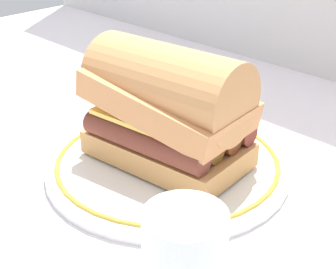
{
  "coord_description": "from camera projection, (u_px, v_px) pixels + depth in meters",
  "views": [
    {
      "loc": [
        0.35,
        -0.37,
        0.3
      ],
      "look_at": [
        0.0,
        -0.02,
        0.04
      ],
      "focal_mm": 54.98,
      "sensor_mm": 36.0,
      "label": 1
    }
  ],
  "objects": [
    {
      "name": "ground_plane",
      "position": [
        179.0,
        164.0,
        0.59
      ],
      "size": [
        1.5,
        1.5,
        0.0
      ],
      "primitive_type": "plane",
      "color": "silver"
    },
    {
      "name": "plate",
      "position": [
        168.0,
        164.0,
        0.58
      ],
      "size": [
        0.27,
        0.27,
        0.01
      ],
      "color": "white",
      "rests_on": "ground_plane"
    },
    {
      "name": "sausage_sandwich",
      "position": [
        168.0,
        106.0,
        0.54
      ],
      "size": [
        0.18,
        0.12,
        0.13
      ],
      "rotation": [
        0.0,
        0.0,
        0.11
      ],
      "color": "tan",
      "rests_on": "plate"
    },
    {
      "name": "butter_knife",
      "position": [
        196.0,
        89.0,
        0.78
      ],
      "size": [
        0.1,
        0.12,
        0.01
      ],
      "color": "silver",
      "rests_on": "ground_plane"
    }
  ]
}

